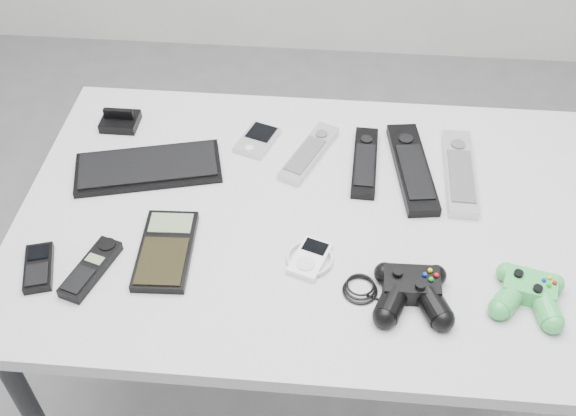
# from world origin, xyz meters

# --- Properties ---
(floor) EXTENTS (3.50, 3.50, 0.00)m
(floor) POSITION_xyz_m (0.00, 0.00, 0.00)
(floor) COLOR slate
(floor) RESTS_ON ground
(desk) EXTENTS (1.15, 0.74, 0.77)m
(desk) POSITION_xyz_m (0.06, -0.07, 0.70)
(desk) COLOR #AEAEB1
(desk) RESTS_ON floor
(pda_keyboard) EXTENTS (0.31, 0.19, 0.02)m
(pda_keyboard) POSITION_xyz_m (-0.30, 0.02, 0.78)
(pda_keyboard) COLOR black
(pda_keyboard) RESTS_ON desk
(dock_bracket) EXTENTS (0.08, 0.07, 0.04)m
(dock_bracket) POSITION_xyz_m (-0.39, 0.16, 0.79)
(dock_bracket) COLOR black
(dock_bracket) RESTS_ON desk
(pda) EXTENTS (0.10, 0.12, 0.02)m
(pda) POSITION_xyz_m (-0.09, 0.13, 0.78)
(pda) COLOR #B7B6BE
(pda) RESTS_ON desk
(remote_silver_a) EXTENTS (0.12, 0.19, 0.02)m
(remote_silver_a) POSITION_xyz_m (0.03, 0.09, 0.78)
(remote_silver_a) COLOR #B7B6BE
(remote_silver_a) RESTS_ON desk
(remote_black_a) EXTENTS (0.06, 0.21, 0.02)m
(remote_black_a) POSITION_xyz_m (0.14, 0.08, 0.78)
(remote_black_a) COLOR black
(remote_black_a) RESTS_ON desk
(remote_black_b) EXTENTS (0.10, 0.27, 0.03)m
(remote_black_b) POSITION_xyz_m (0.24, 0.06, 0.78)
(remote_black_b) COLOR black
(remote_black_b) RESTS_ON desk
(remote_silver_b) EXTENTS (0.06, 0.25, 0.02)m
(remote_silver_b) POSITION_xyz_m (0.33, 0.06, 0.78)
(remote_silver_b) COLOR #B7B7BE
(remote_silver_b) RESTS_ON desk
(mobile_phone) EXTENTS (0.08, 0.11, 0.02)m
(mobile_phone) POSITION_xyz_m (-0.43, -0.26, 0.78)
(mobile_phone) COLOR black
(mobile_phone) RESTS_ON desk
(cordless_handset) EXTENTS (0.08, 0.14, 0.02)m
(cordless_handset) POSITION_xyz_m (-0.33, -0.25, 0.78)
(cordless_handset) COLOR black
(cordless_handset) RESTS_ON desk
(calculator) EXTENTS (0.10, 0.19, 0.02)m
(calculator) POSITION_xyz_m (-0.21, -0.20, 0.78)
(calculator) COLOR black
(calculator) RESTS_ON desk
(mp3_player) EXTENTS (0.11, 0.11, 0.02)m
(mp3_player) POSITION_xyz_m (0.05, -0.19, 0.78)
(mp3_player) COLOR white
(mp3_player) RESTS_ON desk
(controller_black) EXTENTS (0.23, 0.15, 0.05)m
(controller_black) POSITION_xyz_m (0.22, -0.26, 0.79)
(controller_black) COLOR black
(controller_black) RESTS_ON desk
(controller_green) EXTENTS (0.15, 0.16, 0.04)m
(controller_green) POSITION_xyz_m (0.42, -0.25, 0.79)
(controller_green) COLOR green
(controller_green) RESTS_ON desk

